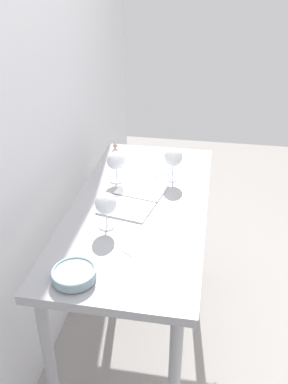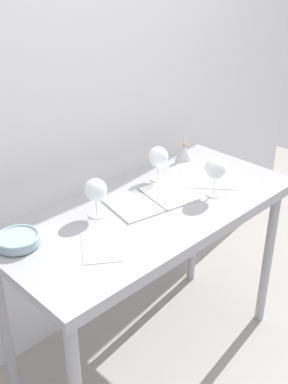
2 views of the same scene
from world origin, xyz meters
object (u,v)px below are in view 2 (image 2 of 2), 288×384
(wine_glass_far_left, at_px, (96,191))
(decanter_funnel, at_px, (184,152))
(wine_glass_near_right, at_px, (215,169))
(open_notebook, at_px, (151,200))
(wine_glass_far_right, at_px, (158,158))
(tasting_sheet_lower, at_px, (101,247))
(tasting_sheet_upper, at_px, (210,180))
(tasting_bowl, at_px, (18,240))

(wine_glass_far_left, bearing_deg, decanter_funnel, 10.21)
(wine_glass_near_right, relative_size, open_notebook, 0.44)
(wine_glass_near_right, relative_size, wine_glass_far_right, 1.08)
(open_notebook, bearing_deg, tasting_sheet_lower, -151.35)
(tasting_sheet_upper, distance_m, decanter_funnel, 0.28)
(wine_glass_far_right, bearing_deg, open_notebook, -143.82)
(wine_glass_near_right, xyz_separation_m, wine_glass_far_right, (-0.07, 0.29, -0.01))
(tasting_bowl, distance_m, decanter_funnel, 1.07)
(wine_glass_near_right, xyz_separation_m, tasting_sheet_lower, (-0.64, 0.04, -0.13))
(wine_glass_far_right, bearing_deg, wine_glass_far_left, -172.77)
(tasting_bowl, bearing_deg, open_notebook, -10.04)
(wine_glass_far_left, distance_m, tasting_bowl, 0.37)
(tasting_sheet_lower, bearing_deg, tasting_sheet_upper, 40.18)
(wine_glass_far_left, relative_size, open_notebook, 0.40)
(wine_glass_near_right, relative_size, wine_glass_far_left, 1.08)
(wine_glass_far_right, bearing_deg, tasting_sheet_upper, -45.90)
(tasting_sheet_upper, xyz_separation_m, tasting_sheet_lower, (-0.75, -0.07, 0.00))
(wine_glass_far_right, distance_m, tasting_sheet_lower, 0.63)
(open_notebook, bearing_deg, tasting_sheet_upper, 2.68)
(decanter_funnel, bearing_deg, wine_glass_far_right, -165.27)
(open_notebook, distance_m, tasting_sheet_lower, 0.41)
(wine_glass_near_right, distance_m, wine_glass_far_left, 0.55)
(open_notebook, distance_m, tasting_bowl, 0.62)
(open_notebook, relative_size, tasting_sheet_upper, 1.63)
(wine_glass_near_right, xyz_separation_m, tasting_bowl, (-0.85, 0.27, -0.10))
(wine_glass_far_left, height_order, open_notebook, wine_glass_far_left)
(wine_glass_far_left, xyz_separation_m, tasting_sheet_upper, (0.61, -0.13, -0.12))
(wine_glass_far_right, distance_m, decanter_funnel, 0.30)
(wine_glass_far_left, xyz_separation_m, open_notebook, (0.25, -0.07, -0.11))
(tasting_sheet_lower, bearing_deg, tasting_bowl, 168.69)
(wine_glass_far_left, bearing_deg, tasting_sheet_upper, -12.02)
(tasting_sheet_lower, relative_size, decanter_funnel, 1.62)
(tasting_sheet_lower, height_order, decanter_funnel, decanter_funnel)
(wine_glass_far_right, distance_m, open_notebook, 0.24)
(wine_glass_near_right, height_order, wine_glass_far_right, wine_glass_near_right)
(wine_glass_far_right, xyz_separation_m, decanter_funnel, (0.28, 0.07, -0.08))
(tasting_sheet_upper, bearing_deg, wine_glass_far_right, 95.12)
(open_notebook, height_order, tasting_sheet_lower, open_notebook)
(wine_glass_far_right, height_order, tasting_sheet_upper, wine_glass_far_right)
(tasting_sheet_lower, bearing_deg, wine_glass_far_right, 58.80)
(wine_glass_far_left, relative_size, decanter_funnel, 1.30)
(tasting_sheet_lower, distance_m, decanter_funnel, 0.91)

